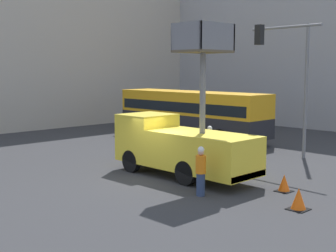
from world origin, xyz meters
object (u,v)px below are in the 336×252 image
(traffic_cone_mid_road, at_px, (284,184))
(city_bus, at_px, (191,111))
(road_worker_near_truck, at_px, (201,171))
(utility_truck, at_px, (181,143))
(road_worker_directing, at_px, (210,144))
(traffic_light_pole, at_px, (292,68))
(traffic_cone_near_truck, at_px, (299,199))

(traffic_cone_mid_road, bearing_deg, city_bus, 57.85)
(road_worker_near_truck, relative_size, traffic_cone_mid_road, 2.80)
(utility_truck, relative_size, city_bus, 0.60)
(city_bus, relative_size, road_worker_near_truck, 6.17)
(road_worker_directing, bearing_deg, traffic_light_pole, 74.50)
(traffic_light_pole, xyz_separation_m, traffic_cone_near_truck, (-7.01, -4.65, -4.33))
(traffic_light_pole, bearing_deg, road_worker_directing, 142.81)
(road_worker_directing, bearing_deg, road_worker_near_truck, -30.60)
(city_bus, height_order, road_worker_directing, city_bus)
(road_worker_directing, height_order, traffic_cone_mid_road, road_worker_directing)
(traffic_cone_near_truck, bearing_deg, utility_truck, 83.80)
(road_worker_near_truck, bearing_deg, traffic_light_pole, -157.77)
(traffic_light_pole, bearing_deg, traffic_cone_near_truck, -146.45)
(utility_truck, distance_m, city_bus, 11.08)
(utility_truck, xyz_separation_m, traffic_light_pole, (6.35, -1.42, 3.22))
(utility_truck, relative_size, road_worker_directing, 3.66)
(road_worker_near_truck, bearing_deg, traffic_cone_near_truck, 120.45)
(road_worker_near_truck, relative_size, traffic_cone_near_truck, 2.51)
(road_worker_near_truck, distance_m, traffic_cone_mid_road, 3.33)
(utility_truck, height_order, traffic_cone_near_truck, utility_truck)
(road_worker_near_truck, xyz_separation_m, traffic_cone_near_truck, (1.04, -3.41, -0.57))
(traffic_light_pole, bearing_deg, city_bus, 76.76)
(city_bus, relative_size, road_worker_directing, 6.10)
(road_worker_directing, bearing_deg, traffic_cone_near_truck, -6.14)
(traffic_light_pole, relative_size, traffic_cone_near_truck, 9.47)
(city_bus, xyz_separation_m, road_worker_directing, (-5.29, -6.19, -0.93))
(utility_truck, distance_m, traffic_cone_near_truck, 6.20)
(city_bus, height_order, traffic_light_pole, traffic_light_pole)
(utility_truck, height_order, road_worker_near_truck, utility_truck)
(traffic_cone_near_truck, bearing_deg, city_bus, 55.80)
(city_bus, distance_m, traffic_light_pole, 9.33)
(traffic_cone_near_truck, bearing_deg, road_worker_near_truck, 106.98)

